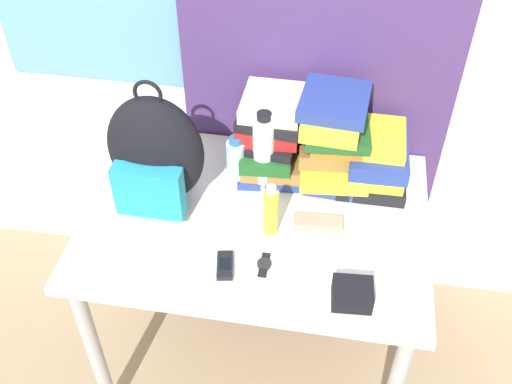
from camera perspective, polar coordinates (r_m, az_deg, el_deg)
name	(u,v)px	position (r m, az deg, el deg)	size (l,w,h in m)	color
curtain_blue	(322,7)	(1.92, 6.32, 17.07)	(0.91, 0.04, 2.50)	#4C336B
desk	(256,236)	(1.96, 0.00, -4.23)	(1.08, 0.77, 0.74)	silver
backpack	(155,154)	(1.85, -9.58, 3.57)	(0.30, 0.22, 0.44)	black
book_stack_left	(272,136)	(1.98, 1.49, 5.39)	(0.24, 0.29, 0.29)	navy
book_stack_center	(334,138)	(1.95, 7.42, 5.11)	(0.25, 0.30, 0.31)	navy
book_stack_right	(374,158)	(2.00, 11.14, 3.16)	(0.23, 0.28, 0.18)	black
water_bottle	(236,162)	(1.95, -1.91, 2.85)	(0.06, 0.06, 0.19)	silver
sports_bottle	(264,152)	(1.90, 0.78, 3.80)	(0.07, 0.07, 0.29)	white
sunscreen_bottle	(271,211)	(1.78, 1.42, -1.84)	(0.04, 0.04, 0.18)	yellow
cell_phone	(225,265)	(1.74, -2.98, -7.00)	(0.06, 0.11, 0.02)	black
sunglasses_case	(318,223)	(1.85, 5.91, -2.99)	(0.15, 0.07, 0.04)	gray
camera_pouch	(352,294)	(1.66, 9.15, -9.57)	(0.12, 0.10, 0.07)	black
wristwatch	(264,264)	(1.75, 0.79, -6.90)	(0.04, 0.09, 0.01)	black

